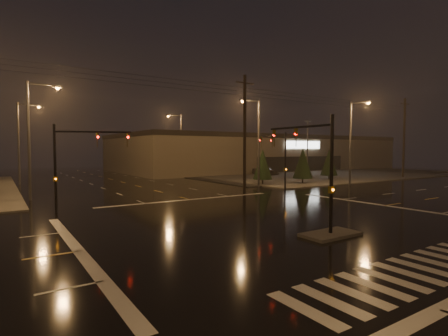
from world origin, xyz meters
The scene contains 21 objects.
ground centered at (0.00, 0.00, 0.00)m, with size 140.00×140.00×0.00m, color black.
sidewalk_ne centered at (30.00, 30.00, 0.06)m, with size 36.00×36.00×0.12m, color #46433E.
median_island centered at (0.00, -4.00, 0.07)m, with size 3.00×1.60×0.15m, color #46433E.
crosswalk centered at (0.00, -9.00, 0.01)m, with size 15.00×2.60×0.01m, color beige.
stop_bar_far centered at (0.00, 11.00, 0.01)m, with size 16.00×0.50×0.01m, color beige.
parking_lot centered at (35.00, 28.00, 0.04)m, with size 50.00×24.00×0.08m, color black.
retail_building centered at (35.00, 45.99, 3.84)m, with size 60.20×28.30×7.20m.
signal_mast_median centered at (0.00, -3.07, 3.75)m, with size 0.25×4.59×6.00m.
signal_mast_ne centered at (9.50, 10.14, 3.79)m, with size 4.84×1.86×6.00m.
signal_mast_nw centered at (-9.50, 10.14, 3.79)m, with size 4.84×1.86×6.00m.
streetlight_1 centered at (-11.18, 18.00, 5.80)m, with size 2.77×0.32×10.00m.
streetlight_2 centered at (-11.18, 34.00, 5.80)m, with size 2.77×0.32×10.00m.
streetlight_3 centered at (11.18, 16.00, 5.80)m, with size 2.77×0.32×10.00m.
streetlight_4 centered at (11.18, 36.00, 5.80)m, with size 2.77×0.32×10.00m.
streetlight_6 centered at (22.00, 11.18, 5.80)m, with size 0.32×2.77×10.00m.
utility_pole_1 centered at (8.00, 14.00, 6.13)m, with size 2.20×0.32×12.00m.
utility_pole_2 centered at (38.00, 14.00, 6.13)m, with size 2.20×0.32×12.00m.
conifer_0 centered at (13.24, 17.39, 2.53)m, with size 2.35×2.35×4.37m.
conifer_1 centered at (18.30, 15.69, 2.60)m, with size 2.43×2.43×4.50m.
conifer_2 centered at (25.17, 17.34, 2.53)m, with size 2.35×2.35×4.37m.
car_parked centered at (23.63, 29.23, 0.78)m, with size 1.84×4.58×1.56m, color black.
Camera 1 is at (-13.80, -15.46, 4.27)m, focal length 28.00 mm.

